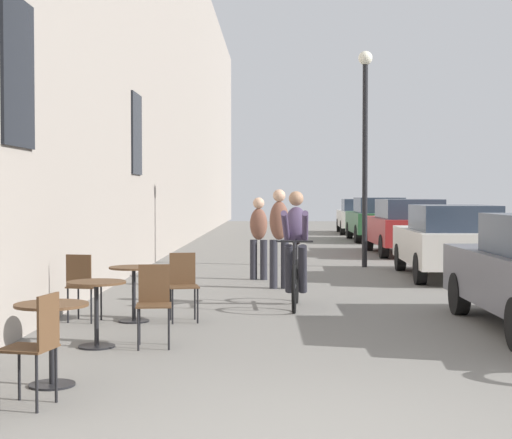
% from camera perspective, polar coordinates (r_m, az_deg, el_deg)
% --- Properties ---
extents(building_facade_left, '(0.54, 68.00, 10.48)m').
position_cam_1_polar(building_facade_left, '(19.86, -8.05, 12.16)').
color(building_facade_left, gray).
rests_on(building_facade_left, ground_plane).
extents(cafe_table_near, '(0.64, 0.64, 0.72)m').
position_cam_1_polar(cafe_table_near, '(7.28, -14.22, -7.31)').
color(cafe_table_near, black).
rests_on(cafe_table_near, ground_plane).
extents(cafe_chair_near_toward_street, '(0.45, 0.45, 0.89)m').
position_cam_1_polar(cafe_chair_near_toward_street, '(6.60, -15.24, -8.30)').
color(cafe_chair_near_toward_street, black).
rests_on(cafe_chair_near_toward_street, ground_plane).
extents(cafe_table_mid, '(0.64, 0.64, 0.72)m').
position_cam_1_polar(cafe_table_mid, '(8.98, -11.20, -5.56)').
color(cafe_table_mid, black).
rests_on(cafe_table_mid, ground_plane).
extents(cafe_chair_mid_toward_street, '(0.43, 0.43, 0.89)m').
position_cam_1_polar(cafe_chair_mid_toward_street, '(8.94, -7.22, -5.60)').
color(cafe_chair_mid_toward_street, black).
rests_on(cafe_chair_mid_toward_street, ground_plane).
extents(cafe_table_far, '(0.64, 0.64, 0.72)m').
position_cam_1_polar(cafe_table_far, '(10.68, -8.62, -4.37)').
color(cafe_table_far, black).
rests_on(cafe_table_far, ground_plane).
extents(cafe_chair_far_toward_street, '(0.45, 0.45, 0.89)m').
position_cam_1_polar(cafe_chair_far_toward_street, '(10.66, -5.15, -4.39)').
color(cafe_chair_far_toward_street, black).
rests_on(cafe_chair_far_toward_street, ground_plane).
extents(cafe_chair_far_toward_wall, '(0.44, 0.44, 0.89)m').
position_cam_1_polar(cafe_chair_far_toward_wall, '(10.74, -12.17, -4.38)').
color(cafe_chair_far_toward_wall, black).
rests_on(cafe_chair_far_toward_wall, ground_plane).
extents(cyclist_on_bicycle, '(0.52, 1.76, 1.74)m').
position_cam_1_polar(cyclist_on_bicycle, '(11.98, 2.83, -2.29)').
color(cyclist_on_bicycle, black).
rests_on(cyclist_on_bicycle, ground_plane).
extents(pedestrian_near, '(0.36, 0.27, 1.75)m').
position_cam_1_polar(pedestrian_near, '(14.21, 1.65, -0.93)').
color(pedestrian_near, '#26262D').
rests_on(pedestrian_near, ground_plane).
extents(pedestrian_mid, '(0.37, 0.28, 1.60)m').
position_cam_1_polar(pedestrian_mid, '(15.67, 0.19, -0.99)').
color(pedestrian_mid, '#26262D').
rests_on(pedestrian_mid, ground_plane).
extents(street_lamp, '(0.32, 0.32, 4.90)m').
position_cam_1_polar(street_lamp, '(18.57, 7.70, 6.25)').
color(street_lamp, black).
rests_on(street_lamp, ground_plane).
extents(parked_car_second, '(1.79, 4.11, 1.45)m').
position_cam_1_polar(parked_car_second, '(16.49, 13.48, -1.42)').
color(parked_car_second, beige).
rests_on(parked_car_second, ground_plane).
extents(parked_car_third, '(1.89, 4.33, 1.53)m').
position_cam_1_polar(parked_car_third, '(22.56, 10.53, -0.44)').
color(parked_car_third, maroon).
rests_on(parked_car_third, ground_plane).
extents(parked_car_fourth, '(1.87, 4.35, 1.54)m').
position_cam_1_polar(parked_car_fourth, '(28.83, 8.54, 0.07)').
color(parked_car_fourth, '#23512D').
rests_on(parked_car_fourth, ground_plane).
extents(parked_car_fifth, '(1.81, 4.13, 1.46)m').
position_cam_1_polar(parked_car_fifth, '(34.16, 7.30, 0.27)').
color(parked_car_fifth, beige).
rests_on(parked_car_fifth, ground_plane).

